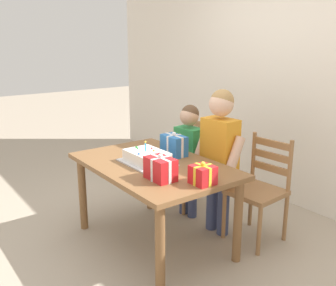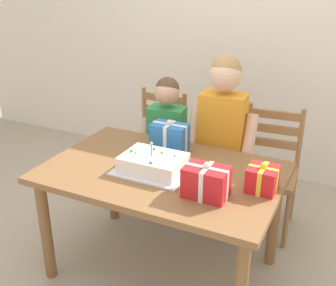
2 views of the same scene
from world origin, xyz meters
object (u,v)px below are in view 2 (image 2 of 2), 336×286
object	(u,v)px
birthday_cake	(153,164)
gift_box_red_large	(262,179)
chair_right	(268,170)
child_older	(222,130)
dining_table	(162,184)
gift_box_beside_cake	(170,137)
chair_left	(155,148)
child_younger	(167,136)
gift_box_corner_small	(206,182)

from	to	relation	value
birthday_cake	gift_box_red_large	bearing A→B (deg)	5.33
chair_right	child_older	distance (m)	0.50
birthday_cake	chair_right	distance (m)	1.03
gift_box_red_large	birthday_cake	bearing A→B (deg)	-174.67
dining_table	chair_right	distance (m)	0.94
birthday_cake	gift_box_red_large	size ratio (longest dim) A/B	2.58
birthday_cake	child_older	size ratio (longest dim) A/B	0.33
birthday_cake	gift_box_beside_cake	world-z (taller)	gift_box_beside_cake
chair_left	child_older	world-z (taller)	child_older
child_younger	chair_right	bearing A→B (deg)	15.85
gift_box_beside_cake	gift_box_corner_small	bearing A→B (deg)	-46.39
chair_right	child_older	world-z (taller)	child_older
child_younger	dining_table	bearing A→B (deg)	-66.32
gift_box_red_large	gift_box_corner_small	world-z (taller)	gift_box_corner_small
chair_left	child_older	xyz separation A→B (m)	(0.63, -0.21, 0.34)
gift_box_corner_small	child_younger	size ratio (longest dim) A/B	0.21
dining_table	gift_box_red_large	size ratio (longest dim) A/B	8.24
chair_left	chair_right	xyz separation A→B (m)	(0.93, -0.00, 0.00)
chair_left	child_older	size ratio (longest dim) A/B	0.69
child_older	birthday_cake	bearing A→B (deg)	-107.89
dining_table	child_younger	distance (m)	0.65
gift_box_red_large	child_older	size ratio (longest dim) A/B	0.13
dining_table	birthday_cake	world-z (taller)	birthday_cake
birthday_cake	child_older	distance (m)	0.66
child_younger	gift_box_corner_small	bearing A→B (deg)	-51.71
chair_left	gift_box_beside_cake	bearing A→B (deg)	-53.74
gift_box_red_large	child_younger	bearing A→B (deg)	146.08
dining_table	child_older	size ratio (longest dim) A/B	1.06
gift_box_red_large	chair_left	bearing A→B (deg)	143.67
gift_box_beside_cake	child_older	xyz separation A→B (m)	(0.25, 0.31, -0.02)
gift_box_beside_cake	gift_box_corner_small	xyz separation A→B (m)	(0.43, -0.45, -0.01)
child_older	chair_right	bearing A→B (deg)	34.57
dining_table	gift_box_red_large	bearing A→B (deg)	1.83
dining_table	child_younger	xyz separation A→B (m)	(-0.26, 0.59, 0.05)
child_older	child_younger	size ratio (longest dim) A/B	1.17
gift_box_corner_small	chair_left	world-z (taller)	gift_box_corner_small
child_older	gift_box_beside_cake	bearing A→B (deg)	-129.02
gift_box_beside_cake	child_older	distance (m)	0.40
chair_right	child_younger	distance (m)	0.79
chair_right	chair_left	bearing A→B (deg)	179.99
gift_box_red_large	child_younger	world-z (taller)	child_younger
gift_box_corner_small	child_older	bearing A→B (deg)	103.07
chair_right	gift_box_beside_cake	bearing A→B (deg)	-136.82
dining_table	gift_box_corner_small	size ratio (longest dim) A/B	5.94
birthday_cake	dining_table	bearing A→B (deg)	46.39
dining_table	child_younger	bearing A→B (deg)	113.68
gift_box_red_large	chair_right	size ratio (longest dim) A/B	0.19
gift_box_beside_cake	child_younger	size ratio (longest dim) A/B	0.21
chair_left	child_younger	size ratio (longest dim) A/B	0.81
gift_box_beside_cake	gift_box_red_large	bearing A→B (deg)	-21.01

